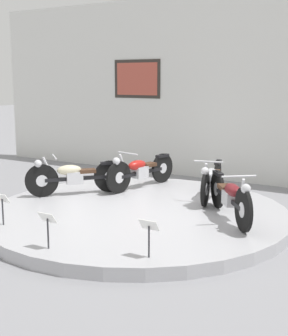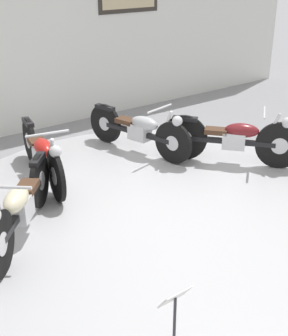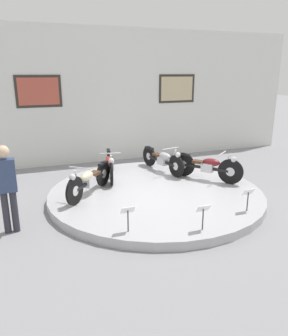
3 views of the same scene
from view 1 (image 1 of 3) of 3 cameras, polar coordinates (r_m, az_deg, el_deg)
name	(u,v)px [view 1 (image 1 of 3)]	position (r m, az deg, el deg)	size (l,w,h in m)	color
ground_plane	(138,219)	(8.36, -0.77, -6.27)	(60.00, 60.00, 0.00)	gray
display_platform	(138,214)	(8.33, -0.77, -5.63)	(5.30, 5.30, 0.19)	#ADADB2
back_wall	(224,88)	(11.55, 9.74, 9.56)	(14.00, 0.22, 4.46)	silver
motorcycle_cream	(74,175)	(9.33, -8.49, -0.89)	(1.36, 1.54, 0.80)	black
motorcycle_red	(140,170)	(9.79, -0.46, -0.22)	(0.58, 1.97, 0.80)	black
motorcycle_silver	(212,179)	(9.07, 8.23, -1.28)	(0.61, 1.94, 0.79)	black
motorcycle_maroon	(230,196)	(7.73, 10.47, -3.32)	(1.31, 1.61, 0.81)	black
info_placard_front_left	(2,202)	(7.65, -16.90, -4.01)	(0.26, 0.11, 0.51)	#333338
info_placard_front_centre	(48,222)	(6.44, -11.67, -6.52)	(0.26, 0.11, 0.51)	#333338
info_placard_front_right	(149,230)	(6.01, 0.61, -7.57)	(0.26, 0.11, 0.51)	#333338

